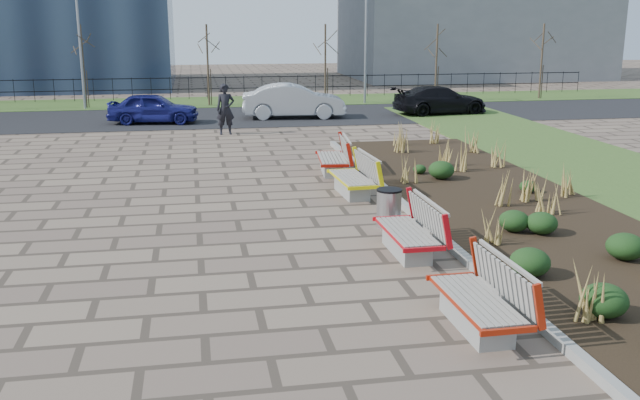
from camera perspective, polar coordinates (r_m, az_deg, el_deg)
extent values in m
plane|color=#725F4E|center=(11.10, -4.94, -8.65)|extent=(120.00, 120.00, 0.00)
cube|color=black|center=(17.31, 14.46, -0.42)|extent=(4.50, 18.00, 0.10)
cube|color=gray|center=(16.48, 7.07, -0.71)|extent=(0.16, 18.00, 0.15)
cube|color=#33511E|center=(38.44, -8.91, 7.75)|extent=(80.00, 5.00, 0.04)
cube|color=black|center=(32.49, -8.62, 6.56)|extent=(80.00, 7.00, 0.02)
cylinder|color=#B2B2B7|center=(15.17, 5.53, -0.69)|extent=(0.52, 0.52, 0.81)
imported|color=black|center=(27.54, -7.58, 7.21)|extent=(0.73, 0.51, 1.92)
imported|color=navy|center=(31.00, -13.19, 7.18)|extent=(3.88, 1.95, 1.27)
imported|color=#A9ACB1|center=(31.85, -2.13, 7.92)|extent=(4.64, 1.94, 1.49)
imported|color=black|center=(33.63, 9.59, 7.89)|extent=(4.59, 2.36, 1.28)
cube|color=slate|center=(56.21, 12.01, 14.74)|extent=(18.00, 12.00, 10.00)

